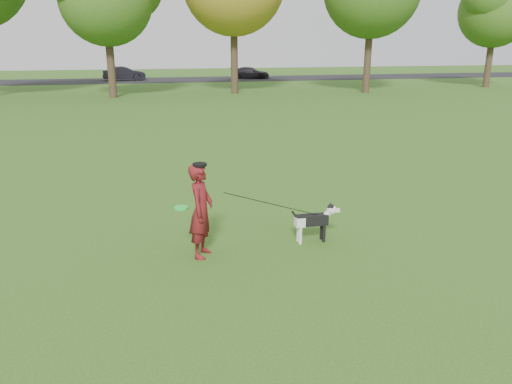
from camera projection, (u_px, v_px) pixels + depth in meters
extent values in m
plane|color=#285116|center=(281.00, 246.00, 8.67)|extent=(120.00, 120.00, 0.00)
cube|color=black|center=(166.00, 80.00, 46.02)|extent=(120.00, 7.00, 0.02)
imported|color=#560C1D|center=(201.00, 211.00, 8.06)|extent=(0.57, 0.67, 1.56)
cube|color=black|center=(312.00, 220.00, 8.74)|extent=(0.57, 0.18, 0.19)
cube|color=silver|center=(300.00, 221.00, 8.70)|extent=(0.16, 0.18, 0.17)
cylinder|color=silver|center=(300.00, 236.00, 8.71)|extent=(0.06, 0.06, 0.31)
cylinder|color=silver|center=(298.00, 233.00, 8.82)|extent=(0.06, 0.06, 0.31)
cylinder|color=black|center=(324.00, 233.00, 8.80)|extent=(0.06, 0.06, 0.31)
cylinder|color=black|center=(322.00, 231.00, 8.91)|extent=(0.06, 0.06, 0.31)
cylinder|color=silver|center=(326.00, 216.00, 8.78)|extent=(0.19, 0.11, 0.20)
sphere|color=silver|center=(331.00, 210.00, 8.77)|extent=(0.18, 0.18, 0.18)
sphere|color=black|center=(331.00, 208.00, 8.76)|extent=(0.14, 0.14, 0.14)
cube|color=silver|center=(336.00, 210.00, 8.79)|extent=(0.11, 0.07, 0.06)
sphere|color=black|center=(340.00, 210.00, 8.81)|extent=(0.04, 0.04, 0.04)
cone|color=black|center=(332.00, 206.00, 8.70)|extent=(0.06, 0.06, 0.07)
cone|color=black|center=(330.00, 204.00, 8.78)|extent=(0.06, 0.06, 0.07)
cylinder|color=black|center=(297.00, 218.00, 8.66)|extent=(0.20, 0.04, 0.26)
cylinder|color=black|center=(323.00, 216.00, 8.76)|extent=(0.12, 0.12, 0.02)
imported|color=black|center=(124.00, 73.00, 45.06)|extent=(3.83, 1.53, 1.24)
imported|color=black|center=(250.00, 73.00, 47.53)|extent=(3.94, 2.56, 1.06)
cylinder|color=#1CDE3B|center=(181.00, 208.00, 7.93)|extent=(0.23, 0.23, 0.02)
cylinder|color=black|center=(200.00, 165.00, 7.83)|extent=(0.23, 0.23, 0.04)
cylinder|color=#38281C|center=(111.00, 63.00, 31.04)|extent=(0.48, 0.48, 4.20)
cylinder|color=#38281C|center=(234.00, 55.00, 33.53)|extent=(0.48, 0.48, 5.04)
cylinder|color=#38281C|center=(368.00, 57.00, 34.04)|extent=(0.48, 0.48, 4.83)
cylinder|color=#38281C|center=(489.00, 61.00, 38.34)|extent=(0.48, 0.48, 3.99)
sphere|color=#426B1E|center=(496.00, 4.00, 37.15)|extent=(5.32, 5.32, 5.32)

